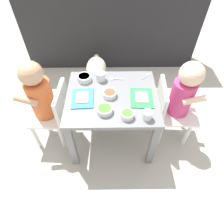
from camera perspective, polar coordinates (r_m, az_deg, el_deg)
The scene contains 16 objects.
ground_plane at distance 1.63m, azimuth 0.00°, elevation -6.93°, with size 7.00×7.00×0.00m, color #B2ADA3.
kitchen_cabinet_back at distance 2.21m, azimuth -0.38°, elevation 24.96°, with size 1.78×0.32×0.91m, color #232326.
dining_table at distance 1.34m, azimuth 0.00°, elevation 2.23°, with size 0.60×0.52×0.46m.
seated_child_left at distance 1.37m, azimuth -19.67°, elevation 4.14°, with size 0.30×0.30×0.71m.
seated_child_right at distance 1.39m, azimuth 19.41°, elevation 4.63°, with size 0.30×0.30×0.69m.
dog at distance 1.88m, azimuth -4.63°, elevation 11.95°, with size 0.19×0.42×0.33m.
food_tray_left at distance 1.27m, azimuth -8.61°, elevation 4.04°, with size 0.15×0.19×0.02m.
food_tray_right at distance 1.27m, azimuth 8.61°, elevation 4.18°, with size 0.15×0.19×0.02m.
water_cup_left at distance 1.39m, azimuth -3.29°, elevation 10.23°, with size 0.07×0.07×0.06m.
water_cup_right at distance 1.15m, azimuth 10.28°, elevation -0.99°, with size 0.06×0.06×0.06m.
veggie_bowl_near at distance 1.40m, azimuth -8.10°, elevation 9.82°, with size 0.10×0.10×0.04m.
veggie_bowl_far at distance 1.14m, azimuth 4.42°, elevation -0.78°, with size 0.08×0.08×0.04m.
cereal_bowl_right_side at distance 1.17m, azimuth -2.21°, elevation 0.68°, with size 0.10×0.10×0.04m.
cereal_bowl_left_side at distance 1.27m, azimuth -0.71°, elevation 5.41°, with size 0.09×0.09×0.03m.
spoon_by_left_tray at distance 1.40m, azimuth 0.94°, elevation 9.56°, with size 0.10×0.02×0.01m.
spoon_by_right_tray at distance 1.45m, azimuth 10.01°, elevation 10.31°, with size 0.08×0.08×0.01m.
Camera 1 is at (-0.01, -0.92, 1.35)m, focal length 31.35 mm.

